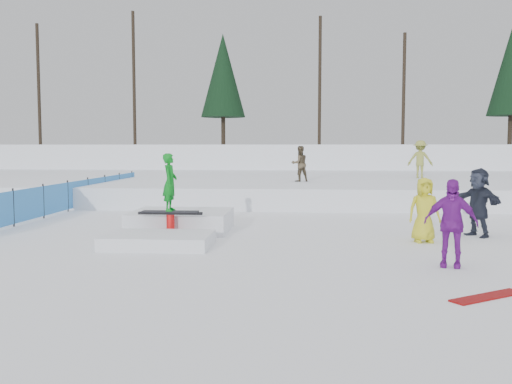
# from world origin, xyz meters

# --- Properties ---
(ground) EXTENTS (120.00, 120.00, 0.00)m
(ground) POSITION_xyz_m (0.00, 0.00, 0.00)
(ground) COLOR white
(snow_berm) EXTENTS (60.00, 14.00, 2.40)m
(snow_berm) POSITION_xyz_m (0.00, 30.00, 1.20)
(snow_berm) COLOR white
(snow_berm) RESTS_ON ground
(snow_midrise) EXTENTS (50.00, 18.00, 0.80)m
(snow_midrise) POSITION_xyz_m (0.00, 16.00, 0.40)
(snow_midrise) COLOR white
(snow_midrise) RESTS_ON ground
(safety_fence) EXTENTS (0.05, 16.00, 1.10)m
(safety_fence) POSITION_xyz_m (-6.50, 6.60, 0.55)
(safety_fence) COLOR #3584D3
(safety_fence) RESTS_ON ground
(treeline) EXTENTS (40.24, 4.22, 10.50)m
(treeline) POSITION_xyz_m (6.18, 28.28, 7.45)
(treeline) COLOR black
(treeline) RESTS_ON snow_berm
(walker_olive) EXTENTS (0.90, 0.81, 1.51)m
(walker_olive) POSITION_xyz_m (1.60, 11.39, 1.55)
(walker_olive) COLOR #4B3F2D
(walker_olive) RESTS_ON snow_midrise
(walker_ygreen) EXTENTS (1.28, 0.94, 1.76)m
(walker_ygreen) POSITION_xyz_m (7.21, 14.44, 1.68)
(walker_ygreen) COLOR olive
(walker_ygreen) RESTS_ON snow_midrise
(spectator_purple) EXTENTS (1.06, 0.69, 1.68)m
(spectator_purple) POSITION_xyz_m (4.50, -1.78, 0.84)
(spectator_purple) COLOR #7E1A98
(spectator_purple) RESTS_ON ground
(spectator_yellow) EXTENTS (0.80, 0.56, 1.55)m
(spectator_yellow) POSITION_xyz_m (4.60, 1.03, 0.77)
(spectator_yellow) COLOR gold
(spectator_yellow) RESTS_ON ground
(spectator_dark) EXTENTS (1.25, 1.66, 1.74)m
(spectator_dark) POSITION_xyz_m (6.15, 2.03, 0.87)
(spectator_dark) COLOR #212635
(spectator_dark) RESTS_ON ground
(loose_board_red) EXTENTS (1.31, 1.02, 0.03)m
(loose_board_red) POSITION_xyz_m (4.50, -4.00, 0.01)
(loose_board_red) COLOR maroon
(loose_board_red) RESTS_ON ground
(jib_rail_feature) EXTENTS (2.60, 4.40, 2.11)m
(jib_rail_feature) POSITION_xyz_m (-1.56, 1.67, 0.30)
(jib_rail_feature) COLOR white
(jib_rail_feature) RESTS_ON ground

